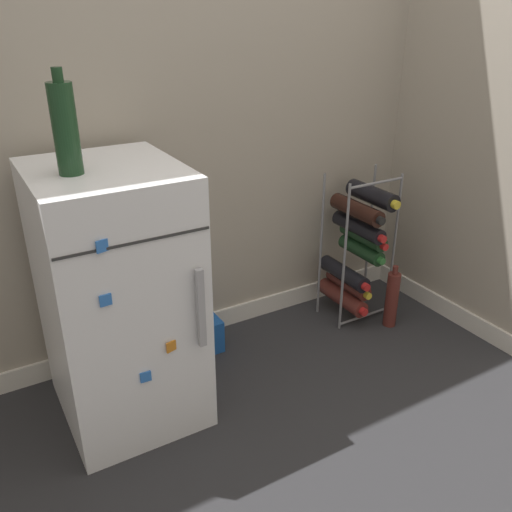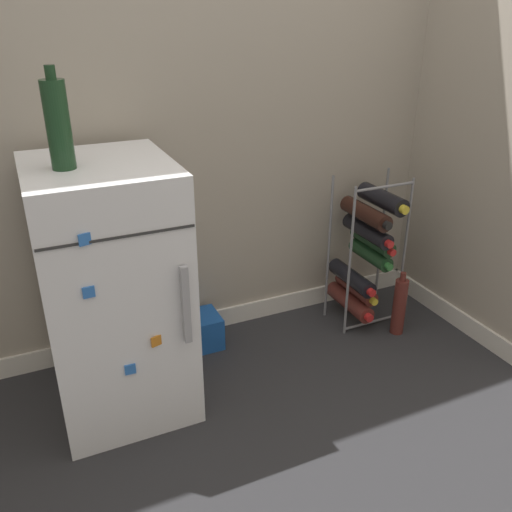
{
  "view_description": "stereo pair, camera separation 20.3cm",
  "coord_description": "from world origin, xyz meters",
  "px_view_note": "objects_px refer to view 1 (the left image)",
  "views": [
    {
      "loc": [
        -0.96,
        -1.37,
        1.4
      ],
      "look_at": [
        0.05,
        0.35,
        0.47
      ],
      "focal_mm": 38.0,
      "sensor_mm": 36.0,
      "label": 1
    },
    {
      "loc": [
        -0.78,
        -1.46,
        1.4
      ],
      "look_at": [
        0.05,
        0.35,
        0.47
      ],
      "focal_mm": 38.0,
      "sensor_mm": 36.0,
      "label": 2
    }
  ],
  "objects_px": {
    "wine_rack": "(356,246)",
    "loose_bottle_floor": "(392,299)",
    "mini_fridge": "(119,298)",
    "fridge_top_bottle": "(65,128)",
    "soda_box": "(195,335)"
  },
  "relations": [
    {
      "from": "wine_rack",
      "to": "loose_bottle_floor",
      "type": "xyz_separation_m",
      "value": [
        0.09,
        -0.18,
        -0.22
      ]
    },
    {
      "from": "wine_rack",
      "to": "loose_bottle_floor",
      "type": "bearing_deg",
      "value": -63.4
    },
    {
      "from": "wine_rack",
      "to": "loose_bottle_floor",
      "type": "relative_size",
      "value": 2.29
    },
    {
      "from": "soda_box",
      "to": "wine_rack",
      "type": "bearing_deg",
      "value": -7.13
    },
    {
      "from": "wine_rack",
      "to": "soda_box",
      "type": "relative_size",
      "value": 3.37
    },
    {
      "from": "mini_fridge",
      "to": "wine_rack",
      "type": "distance_m",
      "value": 1.18
    },
    {
      "from": "wine_rack",
      "to": "soda_box",
      "type": "distance_m",
      "value": 0.86
    },
    {
      "from": "fridge_top_bottle",
      "to": "mini_fridge",
      "type": "bearing_deg",
      "value": 16.77
    },
    {
      "from": "wine_rack",
      "to": "fridge_top_bottle",
      "type": "distance_m",
      "value": 1.46
    },
    {
      "from": "mini_fridge",
      "to": "loose_bottle_floor",
      "type": "distance_m",
      "value": 1.3
    },
    {
      "from": "wine_rack",
      "to": "mini_fridge",
      "type": "bearing_deg",
      "value": -174.71
    },
    {
      "from": "mini_fridge",
      "to": "loose_bottle_floor",
      "type": "xyz_separation_m",
      "value": [
        1.26,
        -0.07,
        -0.33
      ]
    },
    {
      "from": "soda_box",
      "to": "loose_bottle_floor",
      "type": "height_order",
      "value": "loose_bottle_floor"
    },
    {
      "from": "mini_fridge",
      "to": "loose_bottle_floor",
      "type": "relative_size",
      "value": 3.0
    },
    {
      "from": "mini_fridge",
      "to": "wine_rack",
      "type": "height_order",
      "value": "mini_fridge"
    }
  ]
}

